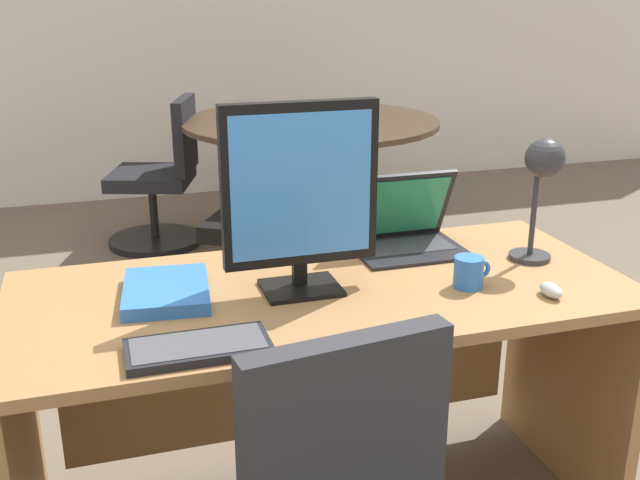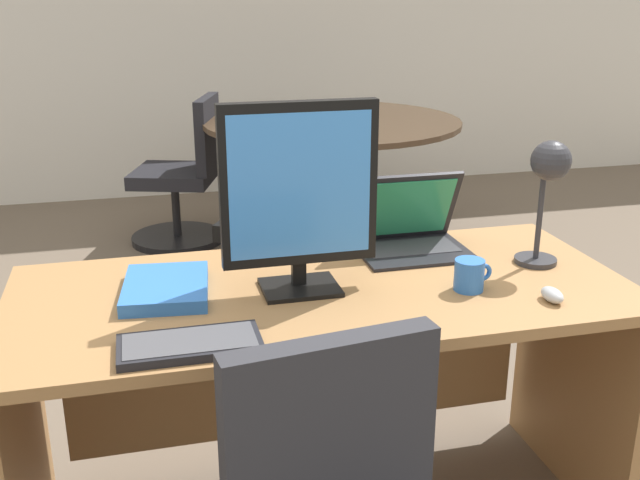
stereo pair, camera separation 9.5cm
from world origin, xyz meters
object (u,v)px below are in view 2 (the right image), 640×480
at_px(monitor, 299,191).
at_px(mouse, 552,295).
at_px(keyboard, 190,345).
at_px(laptop, 408,226).
at_px(desk_lamp, 549,177).
at_px(meeting_table, 332,150).
at_px(coffee_mug, 470,275).
at_px(meeting_chair_near, 281,228).
at_px(desk, 319,356).
at_px(book, 166,288).
at_px(meeting_chair_far, 184,184).

xyz_separation_m(monitor, mouse, (0.60, -0.23, -0.25)).
xyz_separation_m(keyboard, mouse, (0.91, 0.04, 0.01)).
bearing_deg(laptop, monitor, -148.79).
relative_size(desk_lamp, meeting_table, 0.24).
bearing_deg(keyboard, coffee_mug, 12.17).
distance_m(monitor, keyboard, 0.48).
height_order(mouse, meeting_chair_near, meeting_chair_near).
bearing_deg(desk, book, 179.81).
distance_m(mouse, book, 0.98).
distance_m(coffee_mug, meeting_chair_far, 2.84).
height_order(laptop, mouse, laptop).
bearing_deg(meeting_table, mouse, -92.72).
xyz_separation_m(desk_lamp, meeting_table, (0.02, 2.37, -0.42)).
bearing_deg(desk_lamp, meeting_chair_near, 105.06).
height_order(monitor, laptop, monitor).
xyz_separation_m(keyboard, coffee_mug, (0.74, 0.16, 0.03)).
distance_m(desk, monitor, 0.50).
height_order(laptop, meeting_chair_far, laptop).
relative_size(desk, desk_lamp, 4.53).
xyz_separation_m(desk, desk_lamp, (0.64, -0.05, 0.49)).
relative_size(book, meeting_chair_near, 0.32).
bearing_deg(coffee_mug, book, 168.00).
relative_size(monitor, book, 1.64).
height_order(book, meeting_table, book).
relative_size(desk_lamp, book, 1.20).
bearing_deg(meeting_chair_far, monitor, -87.32).
distance_m(keyboard, desk_lamp, 1.07).
bearing_deg(book, laptop, 14.12).
height_order(coffee_mug, meeting_table, coffee_mug).
bearing_deg(meeting_chair_near, laptop, -84.96).
bearing_deg(monitor, laptop, 31.21).
height_order(laptop, book, laptop).
distance_m(mouse, coffee_mug, 0.21).
bearing_deg(meeting_table, book, -114.67).
xyz_separation_m(keyboard, meeting_table, (1.03, 2.64, -0.17)).
bearing_deg(meeting_chair_near, mouse, -79.77).
height_order(book, meeting_chair_near, meeting_chair_near).
bearing_deg(desk, meeting_chair_near, 82.56).
distance_m(monitor, laptop, 0.50).
bearing_deg(coffee_mug, mouse, -35.15).
height_order(mouse, book, same).
height_order(monitor, book, monitor).
distance_m(mouse, meeting_table, 2.61).
distance_m(keyboard, book, 0.32).
bearing_deg(meeting_chair_near, meeting_table, 59.01).
xyz_separation_m(monitor, keyboard, (-0.31, -0.27, -0.26)).
xyz_separation_m(laptop, meeting_chair_near, (-0.12, 1.38, -0.43)).
relative_size(coffee_mug, meeting_chair_near, 0.11).
bearing_deg(meeting_chair_near, keyboard, -106.99).
height_order(monitor, coffee_mug, monitor).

